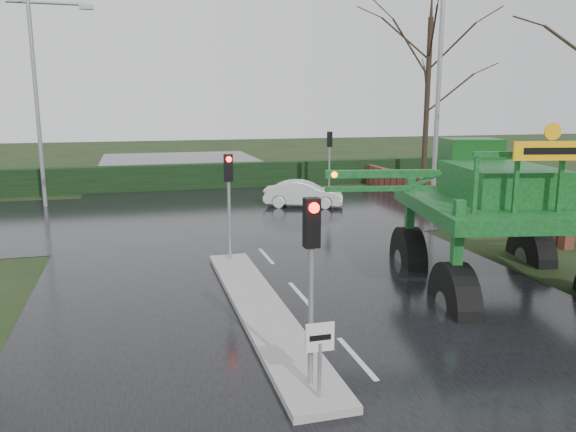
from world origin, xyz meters
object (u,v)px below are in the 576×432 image
object	(u,v)px
traffic_signal_far	(329,148)
street_light_right	(432,81)
traffic_signal_near	(312,252)
crop_sprayer	(456,199)
keep_left_sign	(320,348)
traffic_signal_mid	(229,184)
street_light_left_far	(42,84)
white_sedan	(303,207)

from	to	relation	value
traffic_signal_far	street_light_right	xyz separation A→B (m)	(1.69, -8.01, 3.40)
traffic_signal_near	crop_sprayer	distance (m)	5.91
keep_left_sign	crop_sprayer	bearing A→B (deg)	38.48
traffic_signal_near	traffic_signal_mid	distance (m)	8.50
street_light_left_far	white_sedan	size ratio (longest dim) A/B	2.57
traffic_signal_mid	white_sedan	world-z (taller)	traffic_signal_mid
street_light_left_far	keep_left_sign	bearing A→B (deg)	-72.22
traffic_signal_mid	traffic_signal_far	world-z (taller)	same
traffic_signal_mid	street_light_left_far	world-z (taller)	street_light_left_far
street_light_right	white_sedan	size ratio (longest dim) A/B	2.57
traffic_signal_mid	street_light_left_far	bearing A→B (deg)	118.86
keep_left_sign	street_light_right	xyz separation A→B (m)	(9.49, 13.50, 4.93)
keep_left_sign	street_light_left_far	world-z (taller)	street_light_left_far
traffic_signal_near	traffic_signal_far	world-z (taller)	same
street_light_left_far	crop_sprayer	size ratio (longest dim) A/B	0.98
traffic_signal_far	street_light_right	bearing A→B (deg)	101.95
street_light_right	crop_sprayer	xyz separation A→B (m)	(-4.64, -9.64, -3.26)
street_light_left_far	white_sedan	world-z (taller)	street_light_left_far
crop_sprayer	white_sedan	distance (m)	14.44
keep_left_sign	traffic_signal_mid	world-z (taller)	traffic_signal_mid
traffic_signal_far	crop_sprayer	size ratio (longest dim) A/B	0.35
street_light_left_far	white_sedan	bearing A→B (deg)	-15.98
traffic_signal_far	street_light_left_far	bearing A→B (deg)	0.03
street_light_right	traffic_signal_far	bearing A→B (deg)	101.95
street_light_right	crop_sprayer	world-z (taller)	street_light_right
traffic_signal_near	street_light_right	xyz separation A→B (m)	(9.49, 13.01, 3.40)
keep_left_sign	white_sedan	distance (m)	18.80
keep_left_sign	traffic_signal_near	xyz separation A→B (m)	(0.00, 0.49, 1.53)
traffic_signal_near	street_light_right	size ratio (longest dim) A/B	0.35
white_sedan	street_light_right	bearing A→B (deg)	-114.67
traffic_signal_mid	white_sedan	distance (m)	10.76
keep_left_sign	traffic_signal_near	distance (m)	1.61
traffic_signal_near	traffic_signal_far	distance (m)	22.42
keep_left_sign	traffic_signal_mid	size ratio (longest dim) A/B	0.38
traffic_signal_far	street_light_left_far	distance (m)	15.08
street_light_left_far	crop_sprayer	world-z (taller)	street_light_left_far
traffic_signal_near	street_light_left_far	xyz separation A→B (m)	(-6.89, 21.01, 3.40)
traffic_signal_far	white_sedan	size ratio (longest dim) A/B	0.91
traffic_signal_near	traffic_signal_far	size ratio (longest dim) A/B	1.00
traffic_signal_mid	street_light_left_far	distance (m)	14.68
crop_sprayer	street_light_left_far	bearing A→B (deg)	134.98
traffic_signal_far	crop_sprayer	world-z (taller)	crop_sprayer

